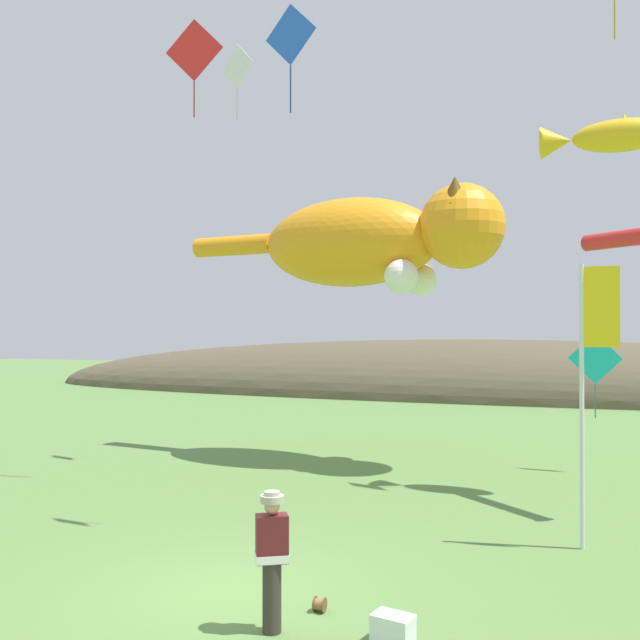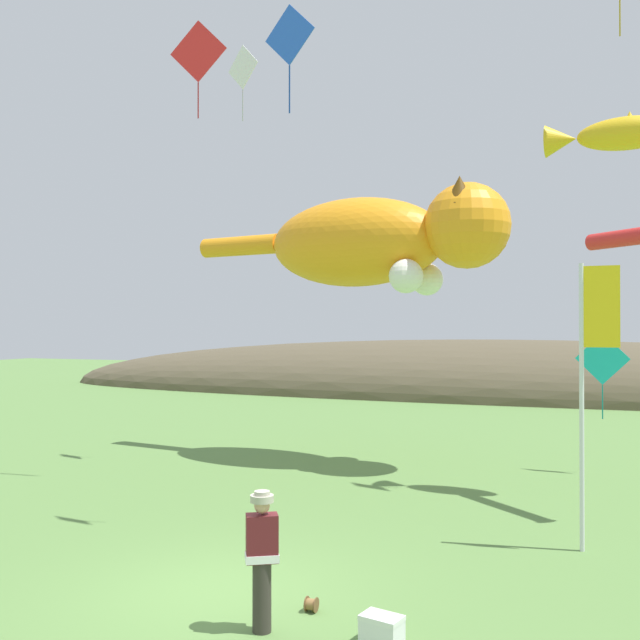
{
  "view_description": "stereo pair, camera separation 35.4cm",
  "coord_description": "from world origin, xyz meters",
  "px_view_note": "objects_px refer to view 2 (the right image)",
  "views": [
    {
      "loc": [
        4.72,
        -9.28,
        3.85
      ],
      "look_at": [
        0.0,
        4.0,
        3.99
      ],
      "focal_mm": 40.0,
      "sensor_mm": 36.0,
      "label": 1
    },
    {
      "loc": [
        5.05,
        -9.16,
        3.85
      ],
      "look_at": [
        0.0,
        4.0,
        3.99
      ],
      "focal_mm": 40.0,
      "sensor_mm": 36.0,
      "label": 2
    }
  ],
  "objects_px": {
    "festival_banner_pole": "(590,363)",
    "kite_diamond_teal": "(602,359)",
    "festival_attendant": "(262,556)",
    "kite_giant_cat": "(378,242)",
    "kite_fish_windsock": "(612,135)",
    "kite_diamond_blue": "(290,36)",
    "kite_diamond_white": "(243,68)",
    "picnic_cooler": "(382,630)",
    "kite_spool": "(311,604)",
    "kite_diamond_red": "(198,52)"
  },
  "relations": [
    {
      "from": "kite_spool",
      "to": "kite_diamond_blue",
      "type": "bearing_deg",
      "value": 118.16
    },
    {
      "from": "kite_diamond_white",
      "to": "picnic_cooler",
      "type": "bearing_deg",
      "value": -54.6
    },
    {
      "from": "festival_attendant",
      "to": "kite_fish_windsock",
      "type": "bearing_deg",
      "value": 64.95
    },
    {
      "from": "kite_giant_cat",
      "to": "kite_diamond_teal",
      "type": "relative_size",
      "value": 4.33
    },
    {
      "from": "kite_diamond_teal",
      "to": "festival_attendant",
      "type": "bearing_deg",
      "value": -109.05
    },
    {
      "from": "picnic_cooler",
      "to": "kite_diamond_teal",
      "type": "bearing_deg",
      "value": 77.48
    },
    {
      "from": "kite_fish_windsock",
      "to": "kite_diamond_white",
      "type": "height_order",
      "value": "kite_diamond_white"
    },
    {
      "from": "festival_banner_pole",
      "to": "kite_diamond_white",
      "type": "distance_m",
      "value": 13.12
    },
    {
      "from": "kite_giant_cat",
      "to": "kite_diamond_white",
      "type": "xyz_separation_m",
      "value": [
        -3.59,
        -1.37,
        4.94
      ]
    },
    {
      "from": "kite_fish_windsock",
      "to": "festival_attendant",
      "type": "bearing_deg",
      "value": -115.05
    },
    {
      "from": "festival_banner_pole",
      "to": "kite_diamond_red",
      "type": "bearing_deg",
      "value": 166.04
    },
    {
      "from": "kite_giant_cat",
      "to": "festival_attendant",
      "type": "bearing_deg",
      "value": -81.18
    },
    {
      "from": "kite_giant_cat",
      "to": "picnic_cooler",
      "type": "bearing_deg",
      "value": -73.52
    },
    {
      "from": "picnic_cooler",
      "to": "festival_banner_pole",
      "type": "distance_m",
      "value": 6.11
    },
    {
      "from": "festival_banner_pole",
      "to": "kite_diamond_blue",
      "type": "xyz_separation_m",
      "value": [
        -5.25,
        -0.87,
        6.07
      ]
    },
    {
      "from": "kite_giant_cat",
      "to": "kite_fish_windsock",
      "type": "height_order",
      "value": "kite_fish_windsock"
    },
    {
      "from": "kite_spool",
      "to": "kite_giant_cat",
      "type": "height_order",
      "value": "kite_giant_cat"
    },
    {
      "from": "festival_attendant",
      "to": "kite_diamond_white",
      "type": "xyz_separation_m",
      "value": [
        -5.32,
        9.81,
        10.25
      ]
    },
    {
      "from": "kite_diamond_teal",
      "to": "picnic_cooler",
      "type": "bearing_deg",
      "value": -102.52
    },
    {
      "from": "kite_fish_windsock",
      "to": "kite_diamond_blue",
      "type": "xyz_separation_m",
      "value": [
        -5.71,
        -5.24,
        1.09
      ]
    },
    {
      "from": "festival_banner_pole",
      "to": "kite_diamond_blue",
      "type": "height_order",
      "value": "kite_diamond_blue"
    },
    {
      "from": "festival_attendant",
      "to": "kite_spool",
      "type": "bearing_deg",
      "value": 66.39
    },
    {
      "from": "kite_giant_cat",
      "to": "kite_diamond_red",
      "type": "bearing_deg",
      "value": -130.83
    },
    {
      "from": "kite_diamond_white",
      "to": "kite_diamond_teal",
      "type": "distance_m",
      "value": 12.73
    },
    {
      "from": "festival_attendant",
      "to": "picnic_cooler",
      "type": "relative_size",
      "value": 3.23
    },
    {
      "from": "picnic_cooler",
      "to": "kite_diamond_teal",
      "type": "xyz_separation_m",
      "value": [
        2.63,
        11.84,
        2.82
      ]
    },
    {
      "from": "kite_spool",
      "to": "kite_diamond_teal",
      "type": "relative_size",
      "value": 0.09
    },
    {
      "from": "festival_attendant",
      "to": "kite_spool",
      "type": "relative_size",
      "value": 8.85
    },
    {
      "from": "kite_spool",
      "to": "kite_fish_windsock",
      "type": "relative_size",
      "value": 0.07
    },
    {
      "from": "picnic_cooler",
      "to": "kite_giant_cat",
      "type": "relative_size",
      "value": 0.06
    },
    {
      "from": "kite_spool",
      "to": "picnic_cooler",
      "type": "distance_m",
      "value": 1.33
    },
    {
      "from": "kite_diamond_blue",
      "to": "kite_diamond_red",
      "type": "bearing_deg",
      "value": 140.71
    },
    {
      "from": "festival_banner_pole",
      "to": "kite_diamond_blue",
      "type": "relative_size",
      "value": 2.41
    },
    {
      "from": "kite_diamond_blue",
      "to": "kite_diamond_white",
      "type": "bearing_deg",
      "value": 124.37
    },
    {
      "from": "festival_banner_pole",
      "to": "kite_fish_windsock",
      "type": "relative_size",
      "value": 1.72
    },
    {
      "from": "kite_spool",
      "to": "festival_banner_pole",
      "type": "xyz_separation_m",
      "value": [
        3.52,
        4.1,
        3.14
      ]
    },
    {
      "from": "picnic_cooler",
      "to": "kite_diamond_white",
      "type": "xyz_separation_m",
      "value": [
        -6.84,
        9.63,
        11.03
      ]
    },
    {
      "from": "kite_diamond_red",
      "to": "kite_diamond_teal",
      "type": "xyz_separation_m",
      "value": [
        9.35,
        4.85,
        -7.68
      ]
    },
    {
      "from": "picnic_cooler",
      "to": "kite_diamond_blue",
      "type": "xyz_separation_m",
      "value": [
        -2.89,
        3.86,
        9.14
      ]
    },
    {
      "from": "kite_spool",
      "to": "kite_diamond_red",
      "type": "height_order",
      "value": "kite_diamond_red"
    },
    {
      "from": "festival_banner_pole",
      "to": "kite_diamond_teal",
      "type": "height_order",
      "value": "festival_banner_pole"
    },
    {
      "from": "festival_attendant",
      "to": "kite_diamond_red",
      "type": "height_order",
      "value": "kite_diamond_red"
    },
    {
      "from": "kite_spool",
      "to": "kite_giant_cat",
      "type": "bearing_deg",
      "value": 101.38
    },
    {
      "from": "kite_diamond_teal",
      "to": "kite_diamond_blue",
      "type": "bearing_deg",
      "value": -124.67
    },
    {
      "from": "kite_giant_cat",
      "to": "kite_diamond_red",
      "type": "height_order",
      "value": "kite_diamond_red"
    },
    {
      "from": "festival_banner_pole",
      "to": "festival_attendant",
      "type": "bearing_deg",
      "value": -128.32
    },
    {
      "from": "kite_giant_cat",
      "to": "kite_diamond_teal",
      "type": "xyz_separation_m",
      "value": [
        5.88,
        0.84,
        -3.27
      ]
    },
    {
      "from": "kite_fish_windsock",
      "to": "kite_diamond_teal",
      "type": "height_order",
      "value": "kite_fish_windsock"
    },
    {
      "from": "picnic_cooler",
      "to": "festival_banner_pole",
      "type": "xyz_separation_m",
      "value": [
        2.36,
        4.73,
        3.06
      ]
    },
    {
      "from": "festival_banner_pole",
      "to": "kite_diamond_white",
      "type": "bearing_deg",
      "value": 151.96
    }
  ]
}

